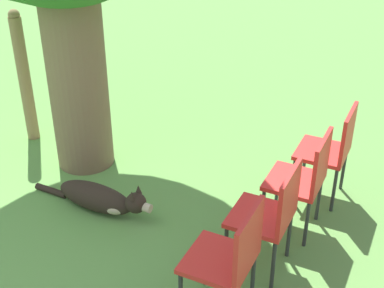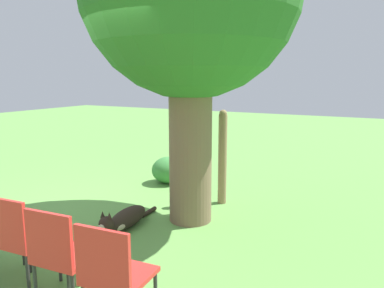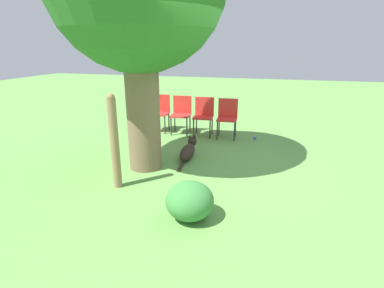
% 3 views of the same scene
% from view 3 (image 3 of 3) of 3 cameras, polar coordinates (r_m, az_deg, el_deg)
% --- Properties ---
extents(ground_plane, '(30.00, 30.00, 0.00)m').
position_cam_3_polar(ground_plane, '(5.20, 2.42, -4.60)').
color(ground_plane, '#609947').
extents(dog, '(1.23, 0.28, 0.34)m').
position_cam_3_polar(dog, '(5.66, -0.73, -1.29)').
color(dog, '#2D231C').
rests_on(dog, ground_plane).
extents(fence_post, '(0.13, 0.13, 1.40)m').
position_cam_3_polar(fence_post, '(4.43, -14.56, 0.43)').
color(fence_post, '#937551').
rests_on(fence_post, ground_plane).
extents(red_chair_0, '(0.45, 0.47, 0.88)m').
position_cam_3_polar(red_chair_0, '(6.83, 6.75, 5.43)').
color(red_chair_0, red).
rests_on(red_chair_0, ground_plane).
extents(red_chair_1, '(0.45, 0.47, 0.88)m').
position_cam_3_polar(red_chair_1, '(6.98, 2.24, 5.81)').
color(red_chair_1, red).
rests_on(red_chair_1, ground_plane).
extents(red_chair_2, '(0.45, 0.47, 0.88)m').
position_cam_3_polar(red_chair_2, '(7.17, -2.05, 6.15)').
color(red_chair_2, red).
rests_on(red_chair_2, ground_plane).
extents(red_chair_3, '(0.45, 0.47, 0.88)m').
position_cam_3_polar(red_chair_3, '(7.39, -6.11, 6.43)').
color(red_chair_3, red).
rests_on(red_chair_3, ground_plane).
extents(tennis_ball, '(0.07, 0.07, 0.07)m').
position_cam_3_polar(tennis_ball, '(6.89, 11.89, 1.11)').
color(tennis_ball, blue).
rests_on(tennis_ball, ground_plane).
extents(low_shrub, '(0.59, 0.59, 0.47)m').
position_cam_3_polar(low_shrub, '(3.68, -0.44, -10.75)').
color(low_shrub, '#3D843D').
rests_on(low_shrub, ground_plane).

